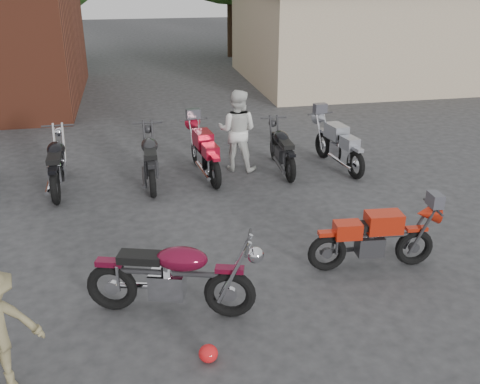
{
  "coord_description": "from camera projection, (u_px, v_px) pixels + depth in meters",
  "views": [
    {
      "loc": [
        -1.24,
        -5.94,
        4.36
      ],
      "look_at": [
        0.4,
        2.06,
        0.9
      ],
      "focal_mm": 40.0,
      "sensor_mm": 36.0,
      "label": 1
    }
  ],
  "objects": [
    {
      "name": "vintage_motorcycle",
      "position": [
        173.0,
        272.0,
        7.04
      ],
      "size": [
        2.34,
        1.36,
        1.29
      ],
      "primitive_type": null,
      "rotation": [
        0.0,
        0.0,
        -0.3
      ],
      "color": "#5D0B23",
      "rests_on": "ground"
    },
    {
      "name": "person_light",
      "position": [
        237.0,
        131.0,
        12.08
      ],
      "size": [
        1.12,
        1.02,
        1.86
      ],
      "primitive_type": "imported",
      "rotation": [
        0.0,
        0.0,
        2.7
      ],
      "color": "silver",
      "rests_on": "ground"
    },
    {
      "name": "helmet",
      "position": [
        208.0,
        353.0,
        6.36
      ],
      "size": [
        0.3,
        0.3,
        0.22
      ],
      "primitive_type": "ellipsoid",
      "rotation": [
        0.0,
        0.0,
        0.32
      ],
      "color": "red",
      "rests_on": "ground"
    },
    {
      "name": "row_bike_6",
      "position": [
        338.0,
        143.0,
        12.33
      ],
      "size": [
        0.99,
        2.15,
        1.2
      ],
      "primitive_type": null,
      "rotation": [
        0.0,
        0.0,
        1.72
      ],
      "color": "#90939D",
      "rests_on": "ground"
    },
    {
      "name": "row_bike_4",
      "position": [
        205.0,
        150.0,
        11.81
      ],
      "size": [
        0.94,
        2.15,
        1.21
      ],
      "primitive_type": null,
      "rotation": [
        0.0,
        0.0,
        1.7
      ],
      "color": "#A90E24",
      "rests_on": "ground"
    },
    {
      "name": "stucco_building",
      "position": [
        371.0,
        36.0,
        21.71
      ],
      "size": [
        10.0,
        8.0,
        3.5
      ],
      "primitive_type": "cube",
      "color": "tan",
      "rests_on": "ground"
    },
    {
      "name": "row_bike_3",
      "position": [
        150.0,
        156.0,
        11.43
      ],
      "size": [
        0.73,
        2.12,
        1.23
      ],
      "primitive_type": null,
      "rotation": [
        0.0,
        0.0,
        1.56
      ],
      "color": "black",
      "rests_on": "ground"
    },
    {
      "name": "row_bike_5",
      "position": [
        282.0,
        146.0,
        12.16
      ],
      "size": [
        0.71,
        1.99,
        1.15
      ],
      "primitive_type": null,
      "rotation": [
        0.0,
        0.0,
        1.54
      ],
      "color": "black",
      "rests_on": "ground"
    },
    {
      "name": "row_bike_2",
      "position": [
        57.0,
        161.0,
        11.12
      ],
      "size": [
        0.77,
        2.18,
        1.25
      ],
      "primitive_type": null,
      "rotation": [
        0.0,
        0.0,
        1.6
      ],
      "color": "black",
      "rests_on": "ground"
    },
    {
      "name": "sportbike",
      "position": [
        375.0,
        235.0,
        8.18
      ],
      "size": [
        1.97,
        0.78,
        1.12
      ],
      "primitive_type": null,
      "rotation": [
        0.0,
        0.0,
        -0.08
      ],
      "color": "red",
      "rests_on": "ground"
    },
    {
      "name": "ground",
      "position": [
        242.0,
        313.0,
        7.29
      ],
      "size": [
        90.0,
        90.0,
        0.0
      ],
      "primitive_type": "plane",
      "color": "#2E2F31"
    }
  ]
}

